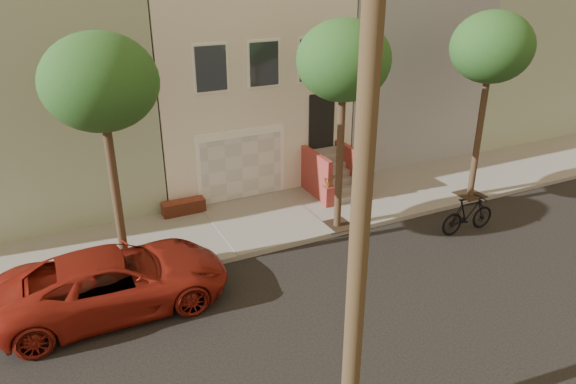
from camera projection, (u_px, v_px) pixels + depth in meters
name	position (u px, v px, depth m)	size (l,w,h in m)	color
ground	(382.00, 304.00, 13.30)	(90.00, 90.00, 0.00)	black
sidewalk	(288.00, 215.00, 17.68)	(40.00, 3.70, 0.15)	gray
house_row	(224.00, 76.00, 21.05)	(33.10, 11.70, 7.00)	beige
tree_left	(100.00, 84.00, 12.20)	(2.70, 2.57, 6.30)	#2D2116
tree_mid	(344.00, 62.00, 14.80)	(2.70, 2.57, 6.30)	#2D2116
tree_right	(492.00, 49.00, 16.99)	(2.70, 2.57, 6.30)	#2D2116
pickup_truck	(115.00, 281.00, 12.88)	(2.50, 5.43, 1.51)	maroon
motorcycle	(468.00, 215.00, 16.57)	(0.56, 1.97, 1.18)	black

